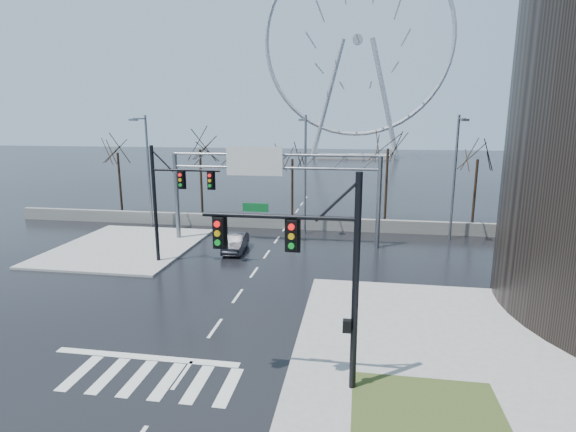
% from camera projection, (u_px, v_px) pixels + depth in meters
% --- Properties ---
extents(ground, '(260.00, 260.00, 0.00)m').
position_uv_depth(ground, '(215.00, 328.00, 21.21)').
color(ground, black).
rests_on(ground, ground).
extents(sidewalk_right_ext, '(12.00, 10.00, 0.15)m').
position_uv_depth(sidewalk_right_ext, '(428.00, 323.00, 21.58)').
color(sidewalk_right_ext, gray).
rests_on(sidewalk_right_ext, ground).
extents(sidewalk_far, '(10.00, 12.00, 0.15)m').
position_uv_depth(sidewalk_far, '(127.00, 247.00, 34.47)').
color(sidewalk_far, gray).
rests_on(sidewalk_far, ground).
extents(grass_strip, '(5.00, 4.00, 0.02)m').
position_uv_depth(grass_strip, '(427.00, 411.00, 14.96)').
color(grass_strip, '#31401A').
rests_on(grass_strip, sidewalk_near).
extents(barrier_wall, '(52.00, 0.50, 1.10)m').
position_uv_depth(barrier_wall, '(285.00, 222.00, 40.39)').
color(barrier_wall, slate).
rests_on(barrier_wall, ground).
extents(signal_mast_near, '(5.52, 0.41, 8.00)m').
position_uv_depth(signal_mast_near, '(317.00, 261.00, 15.48)').
color(signal_mast_near, black).
rests_on(signal_mast_near, ground).
extents(signal_mast_far, '(4.72, 0.41, 8.00)m').
position_uv_depth(signal_mast_far, '(170.00, 194.00, 29.74)').
color(signal_mast_far, black).
rests_on(signal_mast_far, ground).
extents(sign_gantry, '(16.36, 0.40, 7.60)m').
position_uv_depth(sign_gantry, '(269.00, 178.00, 34.60)').
color(sign_gantry, slate).
rests_on(sign_gantry, ground).
extents(streetlight_left, '(0.50, 2.55, 10.00)m').
position_uv_depth(streetlight_left, '(146.00, 163.00, 39.34)').
color(streetlight_left, slate).
rests_on(streetlight_left, ground).
extents(streetlight_mid, '(0.50, 2.55, 10.00)m').
position_uv_depth(streetlight_mid, '(305.00, 166.00, 37.18)').
color(streetlight_mid, slate).
rests_on(streetlight_mid, ground).
extents(streetlight_right, '(0.50, 2.55, 10.00)m').
position_uv_depth(streetlight_right, '(456.00, 168.00, 35.32)').
color(streetlight_right, slate).
rests_on(streetlight_right, ground).
extents(tree_far_left, '(3.50, 3.50, 7.00)m').
position_uv_depth(tree_far_left, '(118.00, 160.00, 45.96)').
color(tree_far_left, black).
rests_on(tree_far_left, ground).
extents(tree_left, '(3.75, 3.75, 7.50)m').
position_uv_depth(tree_left, '(200.00, 157.00, 44.01)').
color(tree_left, black).
rests_on(tree_left, ground).
extents(tree_center, '(3.25, 3.25, 6.50)m').
position_uv_depth(tree_center, '(292.00, 166.00, 43.75)').
color(tree_center, black).
rests_on(tree_center, ground).
extents(tree_right, '(3.90, 3.90, 7.80)m').
position_uv_depth(tree_right, '(388.00, 157.00, 41.17)').
color(tree_right, black).
rests_on(tree_right, ground).
extents(tree_far_right, '(3.40, 3.40, 6.80)m').
position_uv_depth(tree_far_right, '(477.00, 167.00, 40.59)').
color(tree_far_right, black).
rests_on(tree_far_right, ground).
extents(ferris_wheel, '(45.00, 6.00, 50.91)m').
position_uv_depth(ferris_wheel, '(357.00, 48.00, 106.56)').
color(ferris_wheel, gray).
rests_on(ferris_wheel, ground).
extents(car, '(1.62, 4.04, 1.30)m').
position_uv_depth(car, '(236.00, 243.00, 33.38)').
color(car, black).
rests_on(car, ground).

